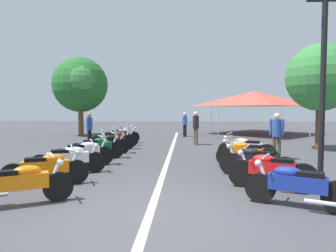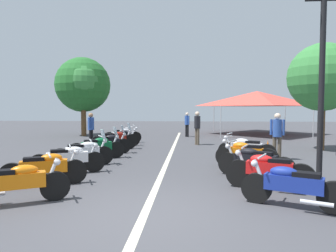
{
  "view_description": "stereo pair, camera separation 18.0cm",
  "coord_description": "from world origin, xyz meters",
  "px_view_note": "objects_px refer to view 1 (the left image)",
  "views": [
    {
      "loc": [
        -5.36,
        -0.64,
        1.92
      ],
      "look_at": [
        5.97,
        0.0,
        1.27
      ],
      "focal_mm": 32.68,
      "sensor_mm": 36.0,
      "label": 1
    },
    {
      "loc": [
        -5.36,
        -0.82,
        1.92
      ],
      "look_at": [
        5.97,
        0.0,
        1.27
      ],
      "focal_mm": 32.68,
      "sensor_mm": 36.0,
      "label": 2
    }
  ],
  "objects_px": {
    "motorcycle_right_row_0": "(296,185)",
    "roadside_tree_0": "(320,78)",
    "roadside_tree_2": "(80,85)",
    "event_tent": "(254,99)",
    "motorcycle_left_row_8": "(121,135)",
    "bystander_2": "(185,123)",
    "bystander_3": "(89,127)",
    "motorcycle_right_row_1": "(271,170)",
    "motorcycle_right_row_4": "(246,148)",
    "traffic_cone_0": "(267,148)",
    "roadside_tree_1": "(81,83)",
    "motorcycle_right_row_2": "(256,161)",
    "street_lamp_twin_globe": "(324,51)",
    "motorcycle_left_row_5": "(107,143)",
    "motorcycle_left_row_3": "(84,152)",
    "motorcycle_left_row_7": "(118,137)",
    "motorcycle_left_row_6": "(114,139)",
    "motorcycle_left_row_1": "(46,168)",
    "bystander_0": "(277,132)",
    "motorcycle_left_row_0": "(18,183)",
    "motorcycle_right_row_3": "(246,154)",
    "motorcycle_left_row_2": "(69,159)",
    "bystander_1": "(196,125)",
    "motorcycle_left_row_4": "(97,147)"
  },
  "relations": [
    {
      "from": "motorcycle_right_row_2",
      "to": "street_lamp_twin_globe",
      "type": "relative_size",
      "value": 0.4
    },
    {
      "from": "motorcycle_left_row_3",
      "to": "motorcycle_left_row_0",
      "type": "bearing_deg",
      "value": -118.15
    },
    {
      "from": "motorcycle_left_row_5",
      "to": "motorcycle_right_row_1",
      "type": "height_order",
      "value": "motorcycle_left_row_5"
    },
    {
      "from": "motorcycle_left_row_3",
      "to": "motorcycle_left_row_7",
      "type": "height_order",
      "value": "motorcycle_left_row_3"
    },
    {
      "from": "motorcycle_left_row_8",
      "to": "motorcycle_right_row_2",
      "type": "bearing_deg",
      "value": -77.02
    },
    {
      "from": "roadside_tree_2",
      "to": "event_tent",
      "type": "distance_m",
      "value": 12.71
    },
    {
      "from": "motorcycle_right_row_3",
      "to": "traffic_cone_0",
      "type": "distance_m",
      "value": 3.16
    },
    {
      "from": "motorcycle_left_row_6",
      "to": "roadside_tree_0",
      "type": "height_order",
      "value": "roadside_tree_0"
    },
    {
      "from": "motorcycle_right_row_3",
      "to": "street_lamp_twin_globe",
      "type": "xyz_separation_m",
      "value": [
        -1.94,
        -1.49,
        2.9
      ]
    },
    {
      "from": "motorcycle_right_row_4",
      "to": "roadside_tree_1",
      "type": "relative_size",
      "value": 0.39
    },
    {
      "from": "motorcycle_left_row_3",
      "to": "bystander_1",
      "type": "bearing_deg",
      "value": 28.71
    },
    {
      "from": "motorcycle_left_row_0",
      "to": "traffic_cone_0",
      "type": "bearing_deg",
      "value": 17.09
    },
    {
      "from": "motorcycle_left_row_7",
      "to": "motorcycle_right_row_3",
      "type": "height_order",
      "value": "motorcycle_right_row_3"
    },
    {
      "from": "motorcycle_left_row_1",
      "to": "motorcycle_right_row_1",
      "type": "relative_size",
      "value": 0.99
    },
    {
      "from": "bystander_3",
      "to": "motorcycle_right_row_1",
      "type": "bearing_deg",
      "value": 133.48
    },
    {
      "from": "motorcycle_left_row_0",
      "to": "motorcycle_left_row_2",
      "type": "relative_size",
      "value": 0.94
    },
    {
      "from": "motorcycle_left_row_3",
      "to": "bystander_1",
      "type": "distance_m",
      "value": 7.4
    },
    {
      "from": "motorcycle_right_row_1",
      "to": "street_lamp_twin_globe",
      "type": "distance_m",
      "value": 3.31
    },
    {
      "from": "motorcycle_left_row_7",
      "to": "bystander_1",
      "type": "height_order",
      "value": "bystander_1"
    },
    {
      "from": "motorcycle_left_row_5",
      "to": "roadside_tree_2",
      "type": "distance_m",
      "value": 10.03
    },
    {
      "from": "street_lamp_twin_globe",
      "to": "roadside_tree_0",
      "type": "distance_m",
      "value": 7.02
    },
    {
      "from": "roadside_tree_1",
      "to": "motorcycle_left_row_6",
      "type": "bearing_deg",
      "value": -150.29
    },
    {
      "from": "motorcycle_right_row_3",
      "to": "bystander_3",
      "type": "relative_size",
      "value": 1.13
    },
    {
      "from": "bystander_0",
      "to": "motorcycle_left_row_6",
      "type": "bearing_deg",
      "value": -85.67
    },
    {
      "from": "motorcycle_left_row_3",
      "to": "motorcycle_right_row_3",
      "type": "xyz_separation_m",
      "value": [
        0.03,
        -5.32,
        0.0
      ]
    },
    {
      "from": "motorcycle_left_row_2",
      "to": "bystander_3",
      "type": "bearing_deg",
      "value": 79.57
    },
    {
      "from": "motorcycle_left_row_1",
      "to": "motorcycle_left_row_5",
      "type": "height_order",
      "value": "motorcycle_left_row_5"
    },
    {
      "from": "motorcycle_right_row_4",
      "to": "roadside_tree_2",
      "type": "height_order",
      "value": "roadside_tree_2"
    },
    {
      "from": "motorcycle_right_row_1",
      "to": "roadside_tree_2",
      "type": "distance_m",
      "value": 17.15
    },
    {
      "from": "motorcycle_right_row_4",
      "to": "bystander_3",
      "type": "xyz_separation_m",
      "value": [
        3.77,
        7.03,
        0.53
      ]
    },
    {
      "from": "motorcycle_left_row_8",
      "to": "bystander_2",
      "type": "xyz_separation_m",
      "value": [
        4.05,
        -3.5,
        0.51
      ]
    },
    {
      "from": "traffic_cone_0",
      "to": "roadside_tree_1",
      "type": "relative_size",
      "value": 0.12
    },
    {
      "from": "motorcycle_left_row_6",
      "to": "roadside_tree_1",
      "type": "distance_m",
      "value": 8.44
    },
    {
      "from": "bystander_0",
      "to": "street_lamp_twin_globe",
      "type": "bearing_deg",
      "value": 24.36
    },
    {
      "from": "motorcycle_left_row_3",
      "to": "motorcycle_right_row_1",
      "type": "bearing_deg",
      "value": -55.17
    },
    {
      "from": "motorcycle_left_row_8",
      "to": "traffic_cone_0",
      "type": "xyz_separation_m",
      "value": [
        -3.89,
        -6.89,
        -0.16
      ]
    },
    {
      "from": "bystander_0",
      "to": "roadside_tree_0",
      "type": "distance_m",
      "value": 4.56
    },
    {
      "from": "roadside_tree_1",
      "to": "bystander_0",
      "type": "bearing_deg",
      "value": -130.78
    },
    {
      "from": "motorcycle_left_row_5",
      "to": "bystander_0",
      "type": "bearing_deg",
      "value": -28.03
    },
    {
      "from": "motorcycle_left_row_8",
      "to": "street_lamp_twin_globe",
      "type": "height_order",
      "value": "street_lamp_twin_globe"
    },
    {
      "from": "motorcycle_right_row_2",
      "to": "bystander_3",
      "type": "height_order",
      "value": "bystander_3"
    },
    {
      "from": "motorcycle_left_row_4",
      "to": "bystander_0",
      "type": "bearing_deg",
      "value": -23.08
    },
    {
      "from": "bystander_2",
      "to": "motorcycle_right_row_2",
      "type": "bearing_deg",
      "value": -112.93
    },
    {
      "from": "motorcycle_left_row_1",
      "to": "roadside_tree_0",
      "type": "height_order",
      "value": "roadside_tree_0"
    },
    {
      "from": "motorcycle_right_row_0",
      "to": "roadside_tree_1",
      "type": "relative_size",
      "value": 0.36
    },
    {
      "from": "motorcycle_left_row_3",
      "to": "motorcycle_left_row_5",
      "type": "height_order",
      "value": "motorcycle_left_row_3"
    },
    {
      "from": "motorcycle_left_row_0",
      "to": "event_tent",
      "type": "relative_size",
      "value": 0.29
    },
    {
      "from": "motorcycle_right_row_0",
      "to": "roadside_tree_0",
      "type": "distance_m",
      "value": 9.82
    },
    {
      "from": "motorcycle_left_row_1",
      "to": "street_lamp_twin_globe",
      "type": "relative_size",
      "value": 0.39
    },
    {
      "from": "motorcycle_left_row_1",
      "to": "motorcycle_right_row_3",
      "type": "bearing_deg",
      "value": 2.22
    }
  ]
}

